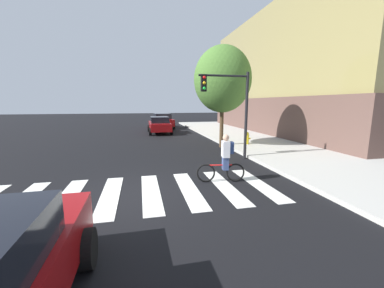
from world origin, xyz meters
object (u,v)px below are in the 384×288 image
(cyclist, at_px, (224,159))
(street_tree_near, at_px, (223,80))
(sedan_mid, at_px, (160,125))
(traffic_light_near, at_px, (231,101))
(fire_hydrant, at_px, (247,138))
(sedan_far, at_px, (162,121))

(cyclist, relative_size, street_tree_near, 0.28)
(sedan_mid, distance_m, cyclist, 14.34)
(traffic_light_near, xyz_separation_m, fire_hydrant, (2.45, 3.14, -2.33))
(sedan_mid, distance_m, fire_hydrant, 9.43)
(fire_hydrant, bearing_deg, street_tree_near, 175.81)
(sedan_far, height_order, traffic_light_near, traffic_light_near)
(cyclist, height_order, traffic_light_near, traffic_light_near)
(traffic_light_near, bearing_deg, fire_hydrant, 52.05)
(sedan_mid, height_order, street_tree_near, street_tree_near)
(fire_hydrant, height_order, street_tree_near, street_tree_near)
(sedan_far, relative_size, cyclist, 2.84)
(sedan_far, distance_m, street_tree_near, 13.10)
(traffic_light_near, height_order, fire_hydrant, traffic_light_near)
(sedan_far, distance_m, fire_hydrant, 13.25)
(sedan_mid, height_order, fire_hydrant, sedan_mid)
(sedan_far, xyz_separation_m, street_tree_near, (2.55, -12.42, 3.31))
(cyclist, distance_m, traffic_light_near, 3.98)
(sedan_mid, relative_size, traffic_light_near, 1.05)
(street_tree_near, bearing_deg, sedan_mid, 112.07)
(sedan_mid, distance_m, traffic_light_near, 11.63)
(traffic_light_near, xyz_separation_m, street_tree_near, (0.74, 3.26, 1.29))
(fire_hydrant, bearing_deg, traffic_light_near, -127.95)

